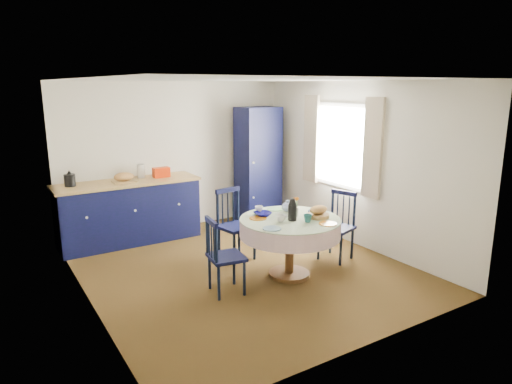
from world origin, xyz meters
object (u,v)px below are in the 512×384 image
Objects in this scene: chair_far at (235,224)px; cobalt_bowl at (263,214)px; pantry_cabinet at (258,165)px; mug_d at (259,210)px; kitchen_counter at (129,211)px; mug_b at (308,218)px; dining_table at (290,228)px; chair_right at (338,225)px; mug_a at (280,218)px; chair_left at (223,255)px; mug_c at (293,207)px.

chair_far is 4.60× the size of cobalt_bowl.
pantry_cabinet is 18.97× the size of mug_d.
kitchen_counter reaches higher than chair_far.
mug_d is (-0.31, 0.64, 0.00)m from mug_b.
mug_d is (-0.22, 0.41, 0.17)m from dining_table.
chair_far is at bearing -55.26° from kitchen_counter.
kitchen_counter reaches higher than chair_right.
dining_table is at bearing -115.66° from pantry_cabinet.
pantry_cabinet is 18.83× the size of mug_a.
chair_left is 1.91m from chair_right.
chair_far is 8.76× the size of mug_c.
chair_right is 8.41× the size of mug_c.
chair_left is at bearing 166.60° from mug_b.
mug_a is 0.45m from mug_d.
mug_c is 1.07× the size of mug_d.
mug_a is at bearing -99.11° from chair_right.
kitchen_counter is 9.99× the size of cobalt_bowl.
cobalt_bowl is at bearing 122.53° from mug_b.
chair_right reaches higher than chair_left.
pantry_cabinet is 9.34× the size of cobalt_bowl.
chair_right is at bearing -40.78° from chair_far.
kitchen_counter is at bearing 119.44° from mug_d.
kitchen_counter is 2.43m from pantry_cabinet.
dining_table is at bearing 12.82° from mug_a.
chair_far is 9.59× the size of mug_b.
pantry_cabinet reaches higher than chair_right.
chair_far is at bearing 95.67° from cobalt_bowl.
mug_a is at bearing -85.98° from chair_left.
cobalt_bowl is (-0.50, -0.00, -0.02)m from mug_c.
kitchen_counter is 2.34m from mug_d.
dining_table reaches higher than chair_right.
chair_left is at bearing -159.98° from cobalt_bowl.
kitchen_counter is at bearing 176.20° from pantry_cabinet.
pantry_cabinet is at bearing 66.92° from dining_table.
pantry_cabinet reaches higher than chair_left.
chair_far reaches higher than mug_c.
pantry_cabinet is at bearing -1.35° from kitchen_counter.
chair_far is 0.70m from cobalt_bowl.
chair_far is (0.66, 0.90, 0.04)m from chair_left.
cobalt_bowl is (0.73, 0.26, 0.33)m from chair_left.
mug_d is (1.14, -2.02, 0.33)m from kitchen_counter.
mug_a is (-1.13, -0.19, 0.33)m from chair_right.
kitchen_counter is 2.44m from chair_left.
cobalt_bowl is at bearing -93.40° from chair_far.
mug_d is (-1.23, -1.97, -0.20)m from pantry_cabinet.
mug_a is 1.03× the size of mug_b.
mug_c is at bearing -53.19° from kitchen_counter.
mug_a is at bearing -86.30° from mug_d.
cobalt_bowl is (-0.05, 0.32, -0.02)m from mug_a.
dining_table is 0.31m from mug_b.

